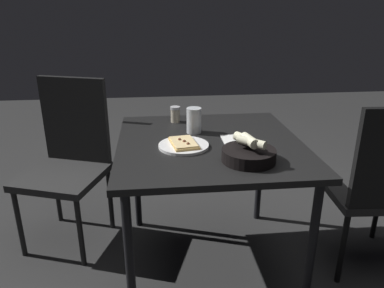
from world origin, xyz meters
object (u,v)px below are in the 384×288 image
pizza_plate (184,145)px  pepper_shaker (175,115)px  chair_far (69,153)px  beer_glass (194,122)px  chair_near (380,182)px  bread_basket (249,153)px  dining_table (210,154)px

pizza_plate → pepper_shaker: size_ratio=2.66×
chair_far → beer_glass: bearing=-107.3°
pizza_plate → chair_near: size_ratio=0.26×
bread_basket → dining_table: bearing=26.9°
bread_basket → pizza_plate: bearing=53.8°
bread_basket → chair_near: chair_near is taller
bread_basket → beer_glass: 0.45m
dining_table → pepper_shaker: 0.39m
bread_basket → pepper_shaker: (0.60, 0.28, 0.00)m
dining_table → beer_glass: bearing=23.8°
bread_basket → chair_near: (0.11, -0.72, -0.23)m
bread_basket → chair_near: 0.77m
bread_basket → pepper_shaker: bread_basket is taller
pizza_plate → chair_far: bearing=56.2°
beer_glass → chair_far: 0.79m
pizza_plate → chair_near: (-0.08, -0.99, -0.21)m
pepper_shaker → beer_glass: bearing=-156.5°
chair_near → pizza_plate: bearing=85.1°
dining_table → chair_far: chair_far is taller
pepper_shaker → dining_table: bearing=-156.4°
beer_glass → pepper_shaker: (0.20, 0.09, -0.02)m
pizza_plate → chair_near: bearing=-94.9°
dining_table → bread_basket: size_ratio=4.01×
dining_table → chair_far: size_ratio=0.97×
dining_table → chair_near: size_ratio=1.00×
bread_basket → chair_near: size_ratio=0.25×
beer_glass → chair_near: bearing=-107.7°
dining_table → pizza_plate: 0.17m
beer_glass → pepper_shaker: beer_glass is taller
dining_table → pizza_plate: pizza_plate is taller
pepper_shaker → chair_far: chair_far is taller
bread_basket → chair_near: bearing=-81.2°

